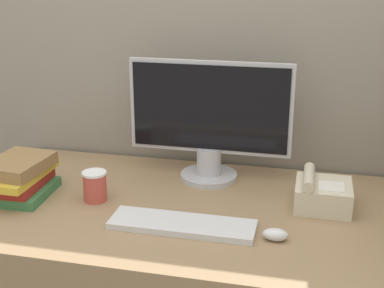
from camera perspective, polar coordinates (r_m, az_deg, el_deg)
name	(u,v)px	position (r m, az deg, el deg)	size (l,w,h in m)	color
cubicle_panel_rear	(210,165)	(2.18, 1.98, -2.23)	(1.92, 0.04, 1.40)	gray
monitor	(209,124)	(1.92, 1.88, 2.11)	(0.59, 0.21, 0.44)	#B7B7BC
keyboard	(182,225)	(1.64, -1.04, -8.59)	(0.44, 0.13, 0.02)	silver
mouse	(275,235)	(1.58, 8.87, -9.52)	(0.07, 0.05, 0.04)	silver
coffee_cup	(95,186)	(1.82, -10.32, -4.43)	(0.08, 0.08, 0.10)	#BF4C3F
book_stack	(18,178)	(1.92, -18.04, -3.42)	(0.21, 0.28, 0.14)	#38723F
desk_telephone	(322,194)	(1.80, 13.69, -5.19)	(0.18, 0.18, 0.12)	beige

